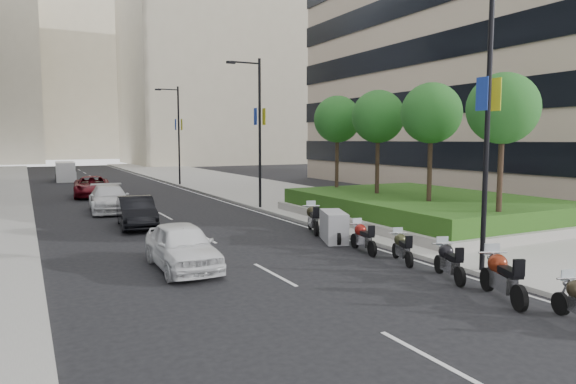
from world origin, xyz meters
TOP-DOWN VIEW (x-y plane):
  - ground at (0.00, 0.00)m, footprint 160.00×160.00m
  - sidewalk_right at (9.00, 30.00)m, footprint 10.00×100.00m
  - lane_edge at (3.70, 30.00)m, footprint 0.12×100.00m
  - lane_centre at (-1.50, 30.00)m, footprint 0.12×100.00m
  - building_cream_right at (22.00, 80.00)m, footprint 28.00×24.00m
  - building_cream_centre at (2.00, 120.00)m, footprint 30.00×24.00m
  - planter at (10.00, 10.00)m, footprint 10.00×14.00m
  - hedge at (10.00, 10.00)m, footprint 9.40×13.40m
  - tree_0 at (8.50, 4.00)m, footprint 2.80×2.80m
  - tree_1 at (8.50, 8.00)m, footprint 2.80×2.80m
  - tree_2 at (8.50, 12.00)m, footprint 2.80×2.80m
  - tree_3 at (8.50, 16.00)m, footprint 2.80×2.80m
  - lamp_post_0 at (4.14, 1.00)m, footprint 2.34×0.45m
  - lamp_post_1 at (4.14, 18.00)m, footprint 2.34×0.45m
  - lamp_post_2 at (4.14, 36.00)m, footprint 2.34×0.45m
  - motorcycle_1 at (2.72, -1.08)m, footprint 1.13×2.25m
  - motorcycle_2 at (2.97, 1.08)m, footprint 0.94×1.98m
  - motorcycle_3 at (3.11, 3.40)m, footprint 0.88×1.86m
  - motorcycle_4 at (2.88, 5.39)m, footprint 0.69×2.07m
  - motorcycle_5 at (2.96, 7.55)m, footprint 1.53×2.25m
  - motorcycle_6 at (3.26, 9.80)m, footprint 1.07×2.28m
  - car_a at (-3.86, 6.03)m, footprint 1.84×4.47m
  - car_b at (-3.62, 14.94)m, footprint 1.95×4.63m
  - car_c at (-3.98, 21.25)m, footprint 2.54×5.47m
  - car_d at (-3.93, 30.08)m, footprint 3.02×5.73m
  - delivery_van at (-4.62, 46.78)m, footprint 1.94×4.70m

SIDE VIEW (x-z plane):
  - ground at x=0.00m, z-range 0.00..0.00m
  - lane_edge at x=3.70m, z-range 0.00..0.01m
  - lane_centre at x=-1.50m, z-range 0.00..0.01m
  - sidewalk_right at x=9.00m, z-range 0.00..0.15m
  - planter at x=10.00m, z-range 0.15..0.55m
  - motorcycle_3 at x=3.11m, z-range 0.03..1.01m
  - motorcycle_2 at x=2.97m, z-range 0.04..1.07m
  - motorcycle_4 at x=2.88m, z-range 0.04..1.07m
  - motorcycle_5 at x=2.96m, z-range 0.00..1.26m
  - motorcycle_1 at x=2.72m, z-range 0.04..1.23m
  - motorcycle_6 at x=3.26m, z-range 0.04..1.23m
  - car_b at x=-3.62m, z-range 0.00..1.49m
  - car_a at x=-3.86m, z-range 0.00..1.52m
  - car_d at x=-3.93m, z-range 0.00..1.54m
  - car_c at x=-3.98m, z-range 0.00..1.55m
  - delivery_van at x=-4.62m, z-range -0.06..1.88m
  - hedge at x=10.00m, z-range 0.55..1.35m
  - lamp_post_0 at x=4.14m, z-range 0.57..9.57m
  - lamp_post_1 at x=4.14m, z-range 0.57..9.57m
  - lamp_post_2 at x=4.14m, z-range 0.57..9.57m
  - tree_0 at x=8.50m, z-range 2.27..8.57m
  - tree_1 at x=8.50m, z-range 2.27..8.57m
  - tree_2 at x=8.50m, z-range 2.27..8.57m
  - tree_3 at x=8.50m, z-range 2.27..8.57m
  - building_cream_right at x=22.00m, z-range 0.00..36.00m
  - building_cream_centre at x=2.00m, z-range 0.00..38.00m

